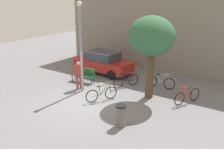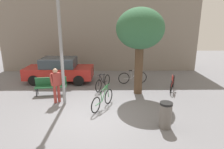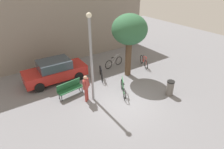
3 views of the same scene
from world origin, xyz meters
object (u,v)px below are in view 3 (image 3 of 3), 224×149
at_px(plaza_tree, 129,31).
at_px(bicycle_green, 123,89).
at_px(lamppost, 91,55).
at_px(bicycle_black, 101,73).
at_px(bicycle_red, 144,62).
at_px(parked_car_red, 55,71).
at_px(person_by_lamppost, 86,87).
at_px(park_bench, 70,88).
at_px(bicycle_silver, 114,62).
at_px(trash_bin, 170,88).

height_order(plaza_tree, bicycle_green, plaza_tree).
height_order(lamppost, bicycle_black, lamppost).
bearing_deg(bicycle_red, lamppost, -162.88).
xyz_separation_m(lamppost, bicycle_black, (1.75, 1.99, -2.49)).
height_order(plaza_tree, parked_car_red, plaza_tree).
bearing_deg(bicycle_green, bicycle_red, 30.67).
xyz_separation_m(plaza_tree, bicycle_black, (-1.91, 0.67, -2.95)).
bearing_deg(bicycle_green, lamppost, 163.57).
height_order(person_by_lamppost, plaza_tree, plaza_tree).
relative_size(park_bench, bicycle_red, 0.98).
height_order(park_bench, bicycle_silver, bicycle_silver).
relative_size(bicycle_red, trash_bin, 1.71).
distance_m(person_by_lamppost, plaza_tree, 4.83).
distance_m(plaza_tree, parked_car_red, 5.76).
xyz_separation_m(lamppost, bicycle_green, (1.82, -0.54, -2.49)).
xyz_separation_m(bicycle_black, parked_car_red, (-2.80, 1.45, 0.39)).
distance_m(lamppost, parked_car_red, 4.16).
bearing_deg(lamppost, bicycle_red, 17.12).
relative_size(bicycle_silver, bicycle_red, 1.07).
relative_size(plaza_tree, bicycle_red, 2.65).
height_order(plaza_tree, bicycle_black, plaza_tree).
bearing_deg(bicycle_silver, park_bench, -158.54).
bearing_deg(parked_car_red, bicycle_black, -27.30).
bearing_deg(lamppost, bicycle_silver, 39.94).
bearing_deg(lamppost, person_by_lamppost, 161.39).
bearing_deg(person_by_lamppost, bicycle_black, 41.23).
bearing_deg(person_by_lamppost, trash_bin, -27.63).
distance_m(bicycle_red, bicycle_green, 4.47).
height_order(plaza_tree, bicycle_red, plaza_tree).
bearing_deg(bicycle_red, bicycle_green, -149.33).
bearing_deg(lamppost, bicycle_black, 48.64).
height_order(bicycle_green, parked_car_red, parked_car_red).
bearing_deg(lamppost, bicycle_green, -16.43).
distance_m(person_by_lamppost, parked_car_red, 3.39).
relative_size(person_by_lamppost, bicycle_green, 1.04).
bearing_deg(lamppost, trash_bin, -28.38).
relative_size(lamppost, bicycle_black, 3.05).
bearing_deg(trash_bin, bicycle_black, 119.44).
bearing_deg(park_bench, bicycle_black, 16.01).
height_order(lamppost, bicycle_red, lamppost).
relative_size(person_by_lamppost, bicycle_silver, 0.93).
height_order(person_by_lamppost, bicycle_red, person_by_lamppost).
xyz_separation_m(person_by_lamppost, bicycle_green, (2.19, -0.66, -0.58)).
distance_m(person_by_lamppost, trash_bin, 5.12).
xyz_separation_m(person_by_lamppost, bicycle_red, (6.03, 1.62, -0.58)).
distance_m(park_bench, bicycle_red, 6.64).
height_order(bicycle_black, bicycle_green, same).
height_order(bicycle_black, trash_bin, trash_bin).
distance_m(park_bench, bicycle_black, 2.83).
bearing_deg(bicycle_red, plaza_tree, -168.12).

